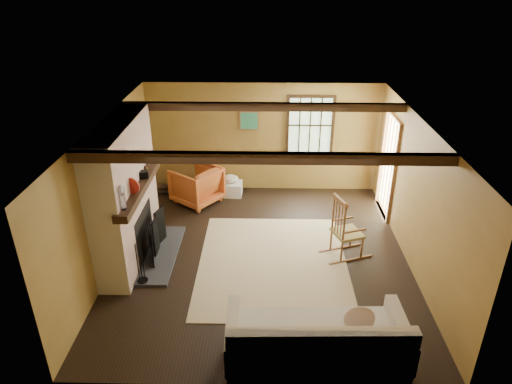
{
  "coord_description": "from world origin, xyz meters",
  "views": [
    {
      "loc": [
        0.06,
        -6.63,
        4.52
      ],
      "look_at": [
        -0.1,
        0.4,
        1.05
      ],
      "focal_mm": 32.0,
      "sensor_mm": 36.0,
      "label": 1
    }
  ],
  "objects_px": {
    "fireplace": "(127,199)",
    "laundry_basket": "(231,189)",
    "sofa": "(317,346)",
    "armchair": "(197,185)",
    "rocking_chair": "(345,231)"
  },
  "relations": [
    {
      "from": "rocking_chair",
      "to": "laundry_basket",
      "type": "bearing_deg",
      "value": 23.14
    },
    {
      "from": "fireplace",
      "to": "rocking_chair",
      "type": "height_order",
      "value": "fireplace"
    },
    {
      "from": "fireplace",
      "to": "laundry_basket",
      "type": "height_order",
      "value": "fireplace"
    },
    {
      "from": "fireplace",
      "to": "laundry_basket",
      "type": "bearing_deg",
      "value": 57.48
    },
    {
      "from": "rocking_chair",
      "to": "fireplace",
      "type": "bearing_deg",
      "value": 71.46
    },
    {
      "from": "fireplace",
      "to": "armchair",
      "type": "bearing_deg",
      "value": 67.69
    },
    {
      "from": "sofa",
      "to": "fireplace",
      "type": "bearing_deg",
      "value": 138.99
    },
    {
      "from": "rocking_chair",
      "to": "laundry_basket",
      "type": "height_order",
      "value": "rocking_chair"
    },
    {
      "from": "fireplace",
      "to": "sofa",
      "type": "relative_size",
      "value": 1.07
    },
    {
      "from": "laundry_basket",
      "to": "sofa",
      "type": "bearing_deg",
      "value": -73.47
    },
    {
      "from": "fireplace",
      "to": "armchair",
      "type": "xyz_separation_m",
      "value": [
        0.83,
        2.03,
        -0.7
      ]
    },
    {
      "from": "laundry_basket",
      "to": "armchair",
      "type": "xyz_separation_m",
      "value": [
        -0.69,
        -0.35,
        0.25
      ]
    },
    {
      "from": "fireplace",
      "to": "laundry_basket",
      "type": "xyz_separation_m",
      "value": [
        1.52,
        2.38,
        -0.95
      ]
    },
    {
      "from": "fireplace",
      "to": "sofa",
      "type": "height_order",
      "value": "fireplace"
    },
    {
      "from": "sofa",
      "to": "armchair",
      "type": "bearing_deg",
      "value": 113.72
    }
  ]
}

